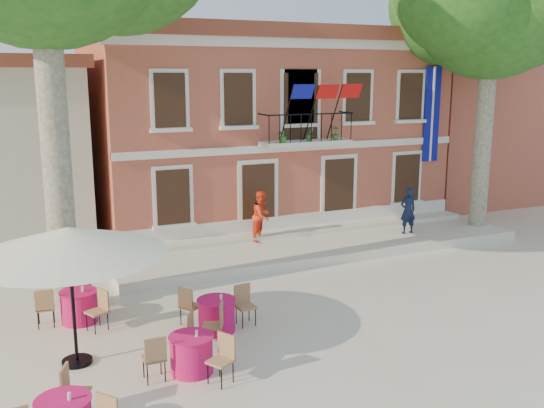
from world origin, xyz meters
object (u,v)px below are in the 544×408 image
(cafe_table_3, at_px, (79,305))
(pedestrian_orange, at_px, (262,216))
(cafe_table_1, at_px, (191,352))
(patio_umbrella, at_px, (68,241))
(cafe_table_0, at_px, (216,313))
(pedestrian_navy, at_px, (408,211))

(cafe_table_3, bearing_deg, pedestrian_orange, 31.54)
(cafe_table_1, bearing_deg, cafe_table_3, 116.36)
(patio_umbrella, relative_size, cafe_table_3, 2.08)
(cafe_table_1, bearing_deg, cafe_table_0, 57.09)
(patio_umbrella, bearing_deg, cafe_table_3, 81.96)
(pedestrian_navy, bearing_deg, pedestrian_orange, -8.38)
(cafe_table_0, distance_m, cafe_table_3, 3.36)
(pedestrian_orange, bearing_deg, cafe_table_1, -159.79)
(pedestrian_navy, xyz_separation_m, cafe_table_0, (-8.64, -4.58, -0.69))
(pedestrian_orange, bearing_deg, cafe_table_3, 173.80)
(cafe_table_0, xyz_separation_m, cafe_table_1, (-1.09, -1.68, 0.00))
(pedestrian_orange, height_order, cafe_table_3, pedestrian_orange)
(cafe_table_1, height_order, cafe_table_3, same)
(pedestrian_navy, xyz_separation_m, pedestrian_orange, (-5.08, 1.16, 0.04))
(pedestrian_orange, xyz_separation_m, cafe_table_3, (-6.39, -3.92, -0.73))
(patio_umbrella, relative_size, cafe_table_0, 2.08)
(pedestrian_navy, bearing_deg, cafe_table_1, 37.31)
(pedestrian_orange, bearing_deg, pedestrian_navy, -50.65)
(patio_umbrella, height_order, pedestrian_navy, patio_umbrella)
(cafe_table_3, bearing_deg, cafe_table_1, -63.64)
(cafe_table_0, height_order, cafe_table_1, same)
(cafe_table_1, xyz_separation_m, cafe_table_3, (-1.74, 3.51, 0.00))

